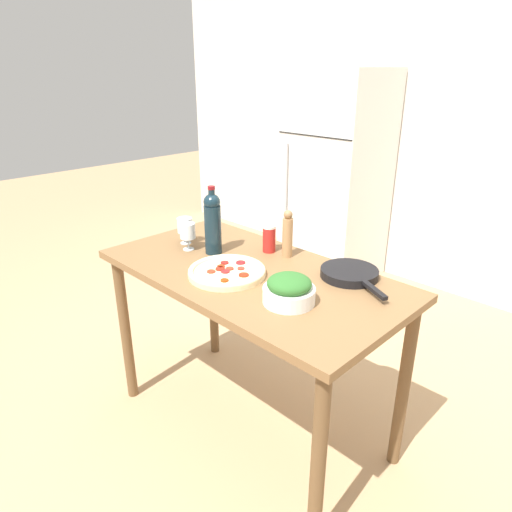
{
  "coord_description": "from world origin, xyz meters",
  "views": [
    {
      "loc": [
        1.35,
        -1.33,
        1.75
      ],
      "look_at": [
        0.0,
        0.04,
        0.96
      ],
      "focal_mm": 32.0,
      "sensor_mm": 36.0,
      "label": 1
    }
  ],
  "objects_px": {
    "wine_glass_far": "(185,226)",
    "pepper_mill": "(288,235)",
    "cast_iron_skillet": "(350,273)",
    "wine_bottle": "(213,222)",
    "refrigerator": "(336,178)",
    "wine_glass_near": "(188,232)",
    "homemade_pizza": "(227,272)",
    "salt_canister": "(269,239)",
    "salad_bowl": "(289,290)"
  },
  "relations": [
    {
      "from": "refrigerator",
      "to": "cast_iron_skillet",
      "type": "distance_m",
      "value": 2.05
    },
    {
      "from": "refrigerator",
      "to": "salt_canister",
      "type": "xyz_separation_m",
      "value": [
        0.77,
        -1.66,
        0.09
      ]
    },
    {
      "from": "pepper_mill",
      "to": "salt_canister",
      "type": "height_order",
      "value": "pepper_mill"
    },
    {
      "from": "wine_glass_near",
      "to": "pepper_mill",
      "type": "bearing_deg",
      "value": 34.5
    },
    {
      "from": "salt_canister",
      "to": "homemade_pizza",
      "type": "bearing_deg",
      "value": -79.77
    },
    {
      "from": "refrigerator",
      "to": "pepper_mill",
      "type": "xyz_separation_m",
      "value": [
        0.88,
        -1.65,
        0.13
      ]
    },
    {
      "from": "wine_glass_far",
      "to": "homemade_pizza",
      "type": "xyz_separation_m",
      "value": [
        0.45,
        -0.11,
        -0.08
      ]
    },
    {
      "from": "pepper_mill",
      "to": "salt_canister",
      "type": "distance_m",
      "value": 0.12
    },
    {
      "from": "wine_bottle",
      "to": "wine_glass_near",
      "type": "distance_m",
      "value": 0.15
    },
    {
      "from": "refrigerator",
      "to": "wine_glass_near",
      "type": "distance_m",
      "value": 1.99
    },
    {
      "from": "homemade_pizza",
      "to": "cast_iron_skillet",
      "type": "xyz_separation_m",
      "value": [
        0.4,
        0.37,
        0.0
      ]
    },
    {
      "from": "wine_bottle",
      "to": "wine_glass_near",
      "type": "relative_size",
      "value": 2.44
    },
    {
      "from": "refrigerator",
      "to": "cast_iron_skillet",
      "type": "relative_size",
      "value": 4.6
    },
    {
      "from": "refrigerator",
      "to": "wine_glass_near",
      "type": "xyz_separation_m",
      "value": [
        0.46,
        -1.93,
        0.11
      ]
    },
    {
      "from": "wine_bottle",
      "to": "wine_glass_far",
      "type": "xyz_separation_m",
      "value": [
        -0.2,
        -0.02,
        -0.07
      ]
    },
    {
      "from": "wine_bottle",
      "to": "cast_iron_skillet",
      "type": "relative_size",
      "value": 0.89
    },
    {
      "from": "wine_glass_near",
      "to": "salad_bowl",
      "type": "bearing_deg",
      "value": -5.43
    },
    {
      "from": "wine_glass_far",
      "to": "pepper_mill",
      "type": "distance_m",
      "value": 0.55
    },
    {
      "from": "salad_bowl",
      "to": "pepper_mill",
      "type": "bearing_deg",
      "value": 131.94
    },
    {
      "from": "salt_canister",
      "to": "wine_glass_near",
      "type": "bearing_deg",
      "value": -139.07
    },
    {
      "from": "refrigerator",
      "to": "pepper_mill",
      "type": "distance_m",
      "value": 1.87
    },
    {
      "from": "wine_glass_near",
      "to": "wine_glass_far",
      "type": "height_order",
      "value": "same"
    },
    {
      "from": "homemade_pizza",
      "to": "salt_canister",
      "type": "height_order",
      "value": "salt_canister"
    },
    {
      "from": "wine_glass_far",
      "to": "pepper_mill",
      "type": "xyz_separation_m",
      "value": [
        0.5,
        0.24,
        0.02
      ]
    },
    {
      "from": "pepper_mill",
      "to": "homemade_pizza",
      "type": "height_order",
      "value": "pepper_mill"
    },
    {
      "from": "pepper_mill",
      "to": "salad_bowl",
      "type": "bearing_deg",
      "value": -48.06
    },
    {
      "from": "wine_bottle",
      "to": "salad_bowl",
      "type": "height_order",
      "value": "wine_bottle"
    },
    {
      "from": "salad_bowl",
      "to": "homemade_pizza",
      "type": "distance_m",
      "value": 0.37
    },
    {
      "from": "pepper_mill",
      "to": "wine_glass_far",
      "type": "bearing_deg",
      "value": -154.12
    },
    {
      "from": "wine_bottle",
      "to": "refrigerator",
      "type": "bearing_deg",
      "value": 107.43
    },
    {
      "from": "homemade_pizza",
      "to": "pepper_mill",
      "type": "bearing_deg",
      "value": 82.86
    },
    {
      "from": "refrigerator",
      "to": "homemade_pizza",
      "type": "distance_m",
      "value": 2.17
    },
    {
      "from": "wine_bottle",
      "to": "cast_iron_skillet",
      "type": "bearing_deg",
      "value": 19.84
    },
    {
      "from": "salad_bowl",
      "to": "cast_iron_skillet",
      "type": "height_order",
      "value": "salad_bowl"
    },
    {
      "from": "wine_bottle",
      "to": "wine_glass_near",
      "type": "bearing_deg",
      "value": -153.18
    },
    {
      "from": "salt_canister",
      "to": "cast_iron_skillet",
      "type": "relative_size",
      "value": 0.36
    },
    {
      "from": "wine_glass_near",
      "to": "salt_canister",
      "type": "distance_m",
      "value": 0.41
    },
    {
      "from": "wine_glass_far",
      "to": "pepper_mill",
      "type": "bearing_deg",
      "value": 25.88
    },
    {
      "from": "cast_iron_skillet",
      "to": "wine_bottle",
      "type": "bearing_deg",
      "value": -160.16
    },
    {
      "from": "pepper_mill",
      "to": "salad_bowl",
      "type": "xyz_separation_m",
      "value": [
        0.32,
        -0.35,
        -0.06
      ]
    },
    {
      "from": "wine_bottle",
      "to": "salt_canister",
      "type": "relative_size",
      "value": 2.46
    },
    {
      "from": "wine_glass_near",
      "to": "salt_canister",
      "type": "xyz_separation_m",
      "value": [
        0.31,
        0.27,
        -0.02
      ]
    },
    {
      "from": "refrigerator",
      "to": "wine_glass_far",
      "type": "relative_size",
      "value": 12.63
    },
    {
      "from": "homemade_pizza",
      "to": "salt_canister",
      "type": "distance_m",
      "value": 0.35
    },
    {
      "from": "pepper_mill",
      "to": "salt_canister",
      "type": "xyz_separation_m",
      "value": [
        -0.11,
        -0.02,
        -0.04
      ]
    },
    {
      "from": "wine_bottle",
      "to": "salad_bowl",
      "type": "distance_m",
      "value": 0.63
    },
    {
      "from": "refrigerator",
      "to": "cast_iron_skillet",
      "type": "bearing_deg",
      "value": -52.97
    },
    {
      "from": "wine_glass_near",
      "to": "wine_glass_far",
      "type": "xyz_separation_m",
      "value": [
        -0.08,
        0.04,
        0.0
      ]
    },
    {
      "from": "wine_glass_near",
      "to": "homemade_pizza",
      "type": "bearing_deg",
      "value": -10.68
    },
    {
      "from": "wine_glass_near",
      "to": "homemade_pizza",
      "type": "relative_size",
      "value": 0.4
    }
  ]
}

